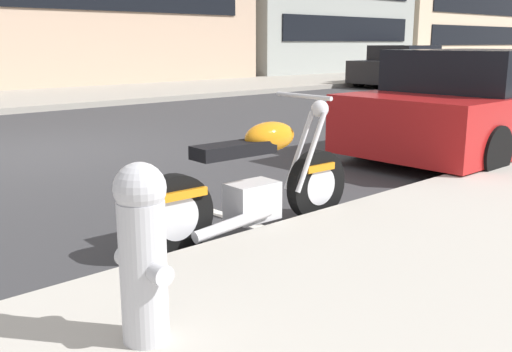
{
  "coord_description": "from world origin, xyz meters",
  "views": [
    {
      "loc": [
        -3.19,
        -8.02,
        1.52
      ],
      "look_at": [
        -0.22,
        -4.78,
        0.51
      ],
      "focal_mm": 41.1,
      "sensor_mm": 36.0,
      "label": 1
    }
  ],
  "objects_px": {
    "car_opposite_curb": "(402,67)",
    "parked_motorcycle": "(255,185)",
    "parked_car_near_corner": "(480,105)",
    "fire_hydrant": "(143,249)"
  },
  "relations": [
    {
      "from": "car_opposite_curb",
      "to": "fire_hydrant",
      "type": "height_order",
      "value": "car_opposite_curb"
    },
    {
      "from": "parked_car_near_corner",
      "to": "car_opposite_curb",
      "type": "relative_size",
      "value": 0.98
    },
    {
      "from": "parked_car_near_corner",
      "to": "fire_hydrant",
      "type": "relative_size",
      "value": 5.03
    },
    {
      "from": "parked_car_near_corner",
      "to": "fire_hydrant",
      "type": "distance_m",
      "value": 6.58
    },
    {
      "from": "parked_car_near_corner",
      "to": "parked_motorcycle",
      "type": "bearing_deg",
      "value": -173.68
    },
    {
      "from": "parked_car_near_corner",
      "to": "fire_hydrant",
      "type": "height_order",
      "value": "parked_car_near_corner"
    },
    {
      "from": "fire_hydrant",
      "to": "parked_car_near_corner",
      "type": "bearing_deg",
      "value": 14.32
    },
    {
      "from": "car_opposite_curb",
      "to": "parked_motorcycle",
      "type": "bearing_deg",
      "value": 26.05
    },
    {
      "from": "parked_motorcycle",
      "to": "fire_hydrant",
      "type": "bearing_deg",
      "value": -144.91
    },
    {
      "from": "parked_motorcycle",
      "to": "fire_hydrant",
      "type": "distance_m",
      "value": 2.02
    }
  ]
}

